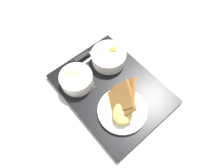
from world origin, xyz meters
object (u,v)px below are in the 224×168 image
bowl_soup (76,79)px  plate_main (122,108)px  spoon (94,56)px  bowl_salad (109,56)px  knife (85,56)px

bowl_soup → plate_main: size_ratio=0.66×
bowl_soup → spoon: bowl_soup is taller
bowl_salad → spoon: (-0.06, -0.02, -0.02)m
plate_main → knife: bearing=163.3°
bowl_soup → knife: (-0.06, 0.10, -0.02)m
bowl_salad → plate_main: bearing=-36.2°
bowl_salad → spoon: 0.07m
bowl_soup → spoon: 0.14m
bowl_soup → knife: size_ratio=0.74×
bowl_soup → knife: 0.12m
plate_main → spoon: size_ratio=1.28×
bowl_salad → knife: 0.10m
plate_main → knife: size_ratio=1.11×
knife → spoon: 0.04m
plate_main → bowl_soup: bearing=-172.4°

